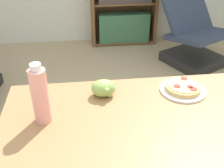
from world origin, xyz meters
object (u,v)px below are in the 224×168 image
object	(u,v)px
grape_bunch	(104,88)
pizza_on_plate	(183,88)
lounge_chair_far	(192,38)
drink_bottle	(40,95)

from	to	relation	value
grape_bunch	pizza_on_plate	bearing A→B (deg)	-0.62
pizza_on_plate	lounge_chair_far	world-z (taller)	lounge_chair_far
drink_bottle	lounge_chair_far	xyz separation A→B (m)	(1.36, 1.80, -0.56)
pizza_on_plate	lounge_chair_far	xyz separation A→B (m)	(0.73, 1.65, -0.45)
drink_bottle	lounge_chair_far	world-z (taller)	drink_bottle
lounge_chair_far	pizza_on_plate	bearing A→B (deg)	-140.85
grape_bunch	drink_bottle	xyz separation A→B (m)	(-0.26, -0.15, 0.08)
grape_bunch	drink_bottle	bearing A→B (deg)	-149.73
grape_bunch	drink_bottle	world-z (taller)	drink_bottle
pizza_on_plate	grape_bunch	xyz separation A→B (m)	(-0.38, 0.00, 0.02)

